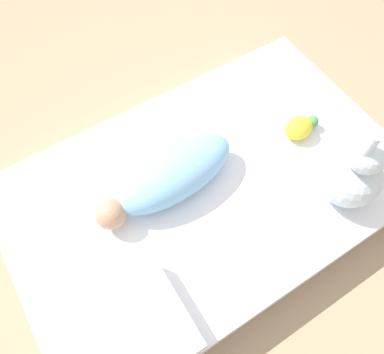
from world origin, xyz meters
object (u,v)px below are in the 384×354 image
(pillow, at_px, (136,330))
(turtle_plush, at_px, (300,127))
(swaddled_baby, at_px, (170,176))
(bunny_plush, at_px, (353,173))

(pillow, bearing_deg, turtle_plush, 19.23)
(swaddled_baby, bearing_deg, pillow, 44.03)
(swaddled_baby, relative_size, pillow, 1.82)
(swaddled_baby, distance_m, bunny_plush, 0.62)
(bunny_plush, bearing_deg, swaddled_baby, 145.71)
(turtle_plush, bearing_deg, bunny_plush, -97.57)
(turtle_plush, bearing_deg, pillow, -160.77)
(pillow, relative_size, bunny_plush, 0.80)
(swaddled_baby, height_order, turtle_plush, swaddled_baby)
(bunny_plush, relative_size, turtle_plush, 2.46)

